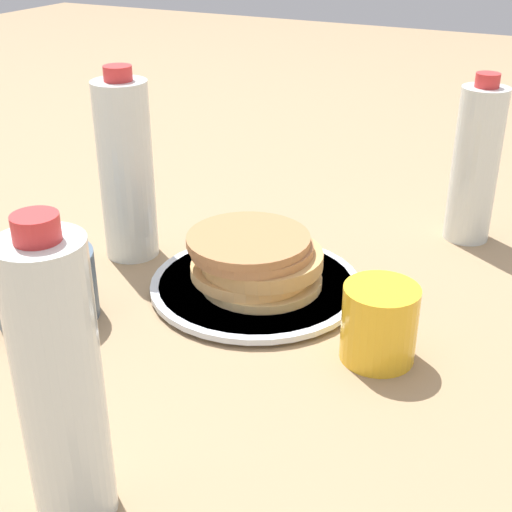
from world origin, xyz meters
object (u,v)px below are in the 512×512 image
at_px(cream_jug, 45,283).
at_px(water_bottle_near, 475,164).
at_px(pancake_stack, 255,259).
at_px(plate, 256,285).
at_px(juice_glass, 379,323).
at_px(water_bottle_mid, 60,385).
at_px(water_bottle_far, 126,170).

relative_size(cream_jug, water_bottle_near, 0.49).
relative_size(pancake_stack, cream_jug, 1.42).
relative_size(plate, juice_glass, 3.12).
bearing_deg(juice_glass, water_bottle_near, -93.38).
relative_size(water_bottle_mid, water_bottle_far, 1.00).
distance_m(cream_jug, water_bottle_near, 0.58).
bearing_deg(pancake_stack, plate, -90.60).
distance_m(pancake_stack, cream_jug, 0.24).
xyz_separation_m(pancake_stack, cream_jug, (0.18, 0.16, -0.00)).
bearing_deg(cream_jug, water_bottle_mid, 135.15).
bearing_deg(cream_jug, juice_glass, -165.98).
height_order(juice_glass, water_bottle_near, water_bottle_near).
bearing_deg(water_bottle_mid, cream_jug, -44.85).
distance_m(water_bottle_near, water_bottle_mid, 0.66).
relative_size(juice_glass, cream_jug, 0.73).
relative_size(pancake_stack, juice_glass, 1.94).
height_order(pancake_stack, water_bottle_mid, water_bottle_mid).
distance_m(plate, cream_jug, 0.25).
relative_size(cream_jug, water_bottle_far, 0.45).
distance_m(plate, water_bottle_far, 0.23).
bearing_deg(water_bottle_mid, juice_glass, -115.61).
bearing_deg(water_bottle_near, pancake_stack, 54.31).
bearing_deg(plate, juice_glass, 158.32).
bearing_deg(water_bottle_far, water_bottle_mid, 119.96).
height_order(plate, pancake_stack, pancake_stack).
distance_m(cream_jug, water_bottle_mid, 0.31).
xyz_separation_m(pancake_stack, water_bottle_far, (0.19, -0.02, 0.07)).
height_order(cream_jug, water_bottle_far, water_bottle_far).
height_order(pancake_stack, water_bottle_far, water_bottle_far).
height_order(juice_glass, cream_jug, cream_jug).
relative_size(water_bottle_near, water_bottle_mid, 0.92).
xyz_separation_m(pancake_stack, juice_glass, (-0.18, 0.07, -0.00)).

